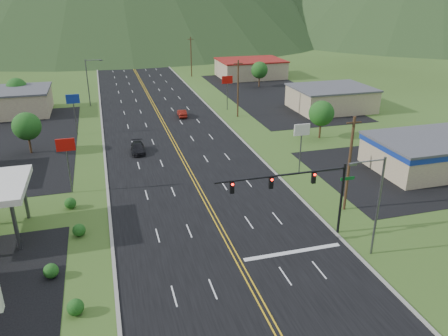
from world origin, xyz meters
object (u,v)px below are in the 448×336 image
object	(u,v)px
car_dark_mid	(138,148)
car_red_far	(182,113)
traffic_signal	(303,186)
streetlight_east	(376,201)
streetlight_west	(89,80)

from	to	relation	value
car_dark_mid	car_red_far	size ratio (longest dim) A/B	1.15
traffic_signal	car_red_far	distance (m)	43.84
streetlight_east	car_dark_mid	size ratio (longest dim) A/B	2.00
traffic_signal	car_red_far	bearing A→B (deg)	93.48
traffic_signal	streetlight_west	xyz separation A→B (m)	(-18.16, 56.00, -0.15)
streetlight_west	car_red_far	xyz separation A→B (m)	(15.51, -12.50, -4.54)
streetlight_east	car_red_far	world-z (taller)	streetlight_east
streetlight_west	streetlight_east	bearing A→B (deg)	-69.14
traffic_signal	streetlight_east	bearing A→B (deg)	-40.39
traffic_signal	car_dark_mid	size ratio (longest dim) A/B	2.92
streetlight_west	car_dark_mid	world-z (taller)	streetlight_west
car_dark_mid	car_red_far	world-z (taller)	car_dark_mid
car_red_far	streetlight_west	bearing A→B (deg)	-35.99
streetlight_west	car_dark_mid	distance (m)	29.99
car_red_far	car_dark_mid	bearing A→B (deg)	63.21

